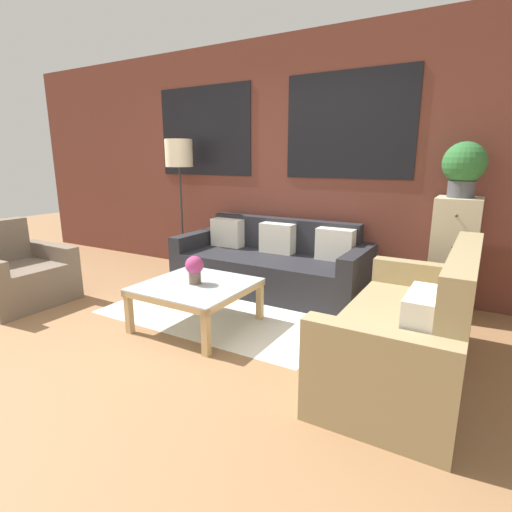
{
  "coord_description": "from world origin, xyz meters",
  "views": [
    {
      "loc": [
        2.33,
        -1.91,
        1.46
      ],
      "look_at": [
        0.46,
        1.3,
        0.55
      ],
      "focal_mm": 28.0,
      "sensor_mm": 36.0,
      "label": 1
    }
  ],
  "objects": [
    {
      "name": "rug",
      "position": [
        0.2,
        1.25,
        0.0
      ],
      "size": [
        2.2,
        1.64,
        0.0
      ],
      "color": "silver",
      "rests_on": "ground_plane"
    },
    {
      "name": "settee_vintage",
      "position": [
        1.98,
        0.77,
        0.31
      ],
      "size": [
        0.8,
        1.68,
        0.92
      ],
      "color": "#99845B",
      "rests_on": "ground_plane"
    },
    {
      "name": "coffee_table",
      "position": [
        0.2,
        0.71,
        0.34
      ],
      "size": [
        0.89,
        0.89,
        0.4
      ],
      "color": "silver",
      "rests_on": "ground_plane"
    },
    {
      "name": "drawer_cabinet",
      "position": [
        2.1,
        2.15,
        0.56
      ],
      "size": [
        0.39,
        0.43,
        1.12
      ],
      "color": "#C6B793",
      "rests_on": "ground_plane"
    },
    {
      "name": "ground_plane",
      "position": [
        0.0,
        0.0,
        0.0
      ],
      "size": [
        16.0,
        16.0,
        0.0
      ],
      "primitive_type": "plane",
      "color": "#8E6642"
    },
    {
      "name": "flower_vase",
      "position": [
        0.19,
        0.7,
        0.54
      ],
      "size": [
        0.16,
        0.16,
        0.25
      ],
      "color": "brown",
      "rests_on": "coffee_table"
    },
    {
      "name": "wall_back_brick",
      "position": [
        0.0,
        2.44,
        1.41
      ],
      "size": [
        8.4,
        0.09,
        2.8
      ],
      "color": "brown",
      "rests_on": "ground_plane"
    },
    {
      "name": "potted_plant",
      "position": [
        2.1,
        2.15,
        1.39
      ],
      "size": [
        0.37,
        0.37,
        0.49
      ],
      "color": "#47474C",
      "rests_on": "drawer_cabinet"
    },
    {
      "name": "couch_dark",
      "position": [
        0.28,
        1.95,
        0.28
      ],
      "size": [
        2.17,
        0.88,
        0.78
      ],
      "color": "#232328",
      "rests_on": "ground_plane"
    },
    {
      "name": "floor_lamp",
      "position": [
        -1.1,
        2.06,
        1.45
      ],
      "size": [
        0.34,
        0.34,
        1.7
      ],
      "color": "#2D2D2D",
      "rests_on": "ground_plane"
    },
    {
      "name": "armchair_corner",
      "position": [
        -1.77,
        0.25,
        0.28
      ],
      "size": [
        0.8,
        0.86,
        0.84
      ],
      "color": "#6B5B4C",
      "rests_on": "ground_plane"
    }
  ]
}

